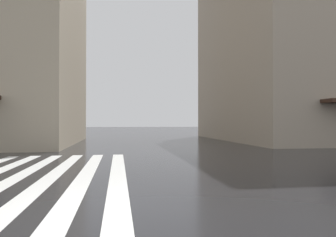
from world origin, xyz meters
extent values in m
plane|color=black|center=(0.00, 0.00, 0.00)|extent=(220.00, 220.00, 0.00)
cube|color=silver|center=(4.00, -0.21, 0.00)|extent=(13.00, 0.50, 0.01)
cube|color=silver|center=(4.00, 0.79, 0.00)|extent=(13.00, 0.50, 0.01)
cube|color=silver|center=(4.00, 1.79, 0.00)|extent=(13.00, 0.50, 0.01)
cube|color=silver|center=(4.00, 2.79, 0.00)|extent=(13.00, 0.50, 0.01)
cube|color=tan|center=(21.93, -20.36, 8.46)|extent=(18.86, 21.28, 16.93)
camera|label=1|loc=(-6.07, -0.23, 1.66)|focal=34.13mm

